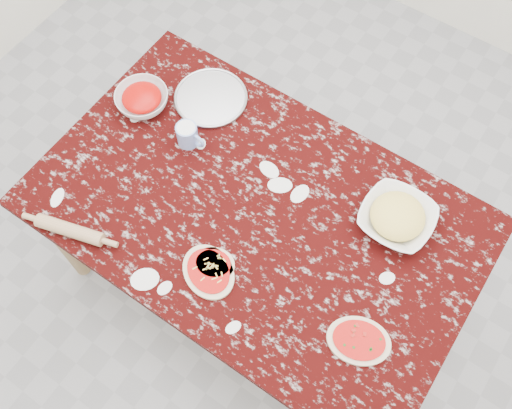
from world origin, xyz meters
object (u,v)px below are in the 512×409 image
object	(u,v)px
flour_mug	(188,135)
rolling_pin	(70,230)
sauce_bowl	(142,100)
worktable	(256,220)
pizza_tray	(211,98)
cheese_bowl	(397,218)

from	to	relation	value
flour_mug	rolling_pin	size ratio (longest dim) A/B	0.48
flour_mug	sauce_bowl	bearing A→B (deg)	171.58
worktable	pizza_tray	size ratio (longest dim) A/B	5.58
pizza_tray	flour_mug	world-z (taller)	flour_mug
sauce_bowl	rolling_pin	distance (m)	0.60
cheese_bowl	rolling_pin	distance (m)	1.15
worktable	rolling_pin	bearing A→B (deg)	-138.16
worktable	cheese_bowl	size ratio (longest dim) A/B	6.18
worktable	cheese_bowl	xyz separation A→B (m)	(0.44, 0.24, 0.11)
cheese_bowl	rolling_pin	size ratio (longest dim) A/B	1.03
pizza_tray	sauce_bowl	xyz separation A→B (m)	(-0.21, -0.17, 0.03)
rolling_pin	worktable	bearing A→B (deg)	41.84
worktable	flour_mug	bearing A→B (deg)	165.25
sauce_bowl	pizza_tray	bearing A→B (deg)	39.98
sauce_bowl	cheese_bowl	world-z (taller)	sauce_bowl
sauce_bowl	rolling_pin	xyz separation A→B (m)	(0.14, -0.58, -0.01)
sauce_bowl	flour_mug	bearing A→B (deg)	-8.42
pizza_tray	cheese_bowl	distance (m)	0.87
rolling_pin	pizza_tray	bearing A→B (deg)	85.28
flour_mug	rolling_pin	bearing A→B (deg)	-101.85
rolling_pin	flour_mug	bearing A→B (deg)	78.15
sauce_bowl	cheese_bowl	distance (m)	1.08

